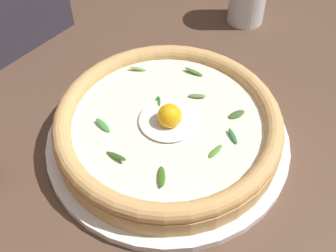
% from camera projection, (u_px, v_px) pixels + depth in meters
% --- Properties ---
extents(ground_plane, '(2.40, 2.40, 0.03)m').
position_uv_depth(ground_plane, '(154.00, 138.00, 0.60)').
color(ground_plane, brown).
rests_on(ground_plane, ground).
extents(pizza_plate, '(0.32, 0.32, 0.01)m').
position_uv_depth(pizza_plate, '(168.00, 139.00, 0.57)').
color(pizza_plate, white).
rests_on(pizza_plate, ground).
extents(pizza, '(0.29, 0.29, 0.06)m').
position_uv_depth(pizza, '(168.00, 125.00, 0.55)').
color(pizza, tan).
rests_on(pizza, pizza_plate).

